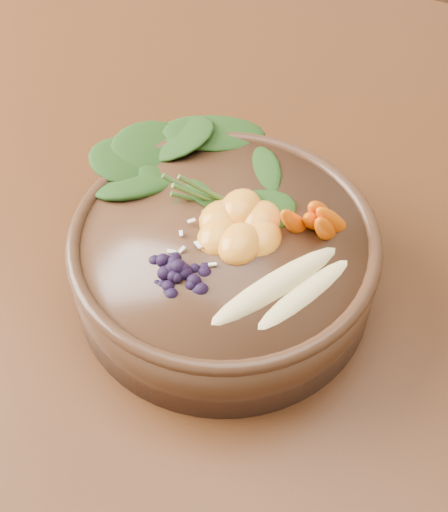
{
  "coord_description": "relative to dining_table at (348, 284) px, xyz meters",
  "views": [
    {
      "loc": [
        0.08,
        -0.49,
        1.28
      ],
      "look_at": [
        -0.09,
        -0.13,
        0.8
      ],
      "focal_mm": 50.0,
      "sensor_mm": 36.0,
      "label": 1
    }
  ],
  "objects": [
    {
      "name": "ground",
      "position": [
        0.0,
        0.0,
        -0.66
      ],
      "size": [
        4.0,
        4.0,
        0.0
      ],
      "primitive_type": "plane",
      "color": "#381E0F",
      "rests_on": "ground"
    },
    {
      "name": "dining_table",
      "position": [
        0.0,
        0.0,
        0.0
      ],
      "size": [
        1.6,
        0.9,
        0.75
      ],
      "color": "#331C0C",
      "rests_on": "ground"
    },
    {
      "name": "stoneware_bowl",
      "position": [
        -0.09,
        -0.13,
        0.13
      ],
      "size": [
        0.36,
        0.36,
        0.07
      ],
      "primitive_type": "cylinder",
      "rotation": [
        0.0,
        0.0,
        -0.43
      ],
      "color": "#402818",
      "rests_on": "dining_table"
    },
    {
      "name": "kale_heap",
      "position": [
        -0.11,
        -0.06,
        0.19
      ],
      "size": [
        0.23,
        0.22,
        0.04
      ],
      "primitive_type": null,
      "rotation": [
        0.0,
        0.0,
        -0.43
      ],
      "color": "#1E4013",
      "rests_on": "stoneware_bowl"
    },
    {
      "name": "carrot_cluster",
      "position": [
        -0.02,
        -0.08,
        0.2
      ],
      "size": [
        0.07,
        0.07,
        0.07
      ],
      "primitive_type": null,
      "rotation": [
        0.0,
        0.0,
        -0.43
      ],
      "color": "#E86000",
      "rests_on": "stoneware_bowl"
    },
    {
      "name": "banana_halves",
      "position": [
        -0.02,
        -0.16,
        0.18
      ],
      "size": [
        0.11,
        0.14,
        0.03
      ],
      "rotation": [
        0.0,
        0.0,
        -0.43
      ],
      "color": "#E0CC84",
      "rests_on": "stoneware_bowl"
    },
    {
      "name": "mandarin_cluster",
      "position": [
        -0.08,
        -0.11,
        0.18
      ],
      "size": [
        0.11,
        0.11,
        0.03
      ],
      "primitive_type": null,
      "rotation": [
        0.0,
        0.0,
        -0.43
      ],
      "color": "orange",
      "rests_on": "stoneware_bowl"
    },
    {
      "name": "blueberry_pile",
      "position": [
        -0.11,
        -0.18,
        0.18
      ],
      "size": [
        0.15,
        0.14,
        0.04
      ],
      "primitive_type": null,
      "rotation": [
        0.0,
        0.0,
        -0.43
      ],
      "color": "black",
      "rests_on": "stoneware_bowl"
    },
    {
      "name": "coconut_flakes",
      "position": [
        -0.1,
        -0.14,
        0.17
      ],
      "size": [
        0.11,
        0.1,
        0.01
      ],
      "primitive_type": null,
      "rotation": [
        0.0,
        0.0,
        -0.43
      ],
      "color": "white",
      "rests_on": "stoneware_bowl"
    }
  ]
}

